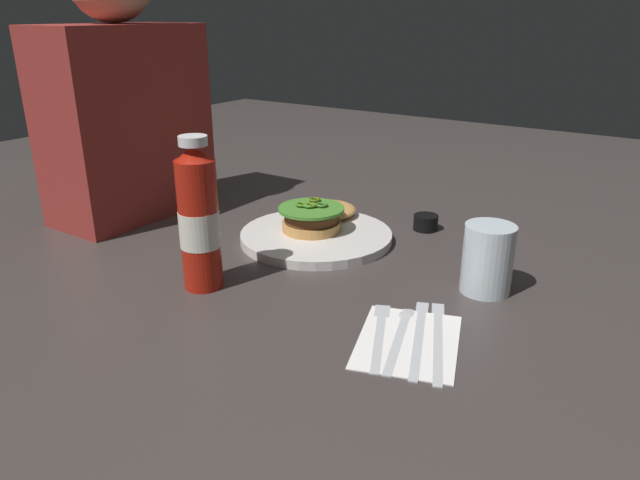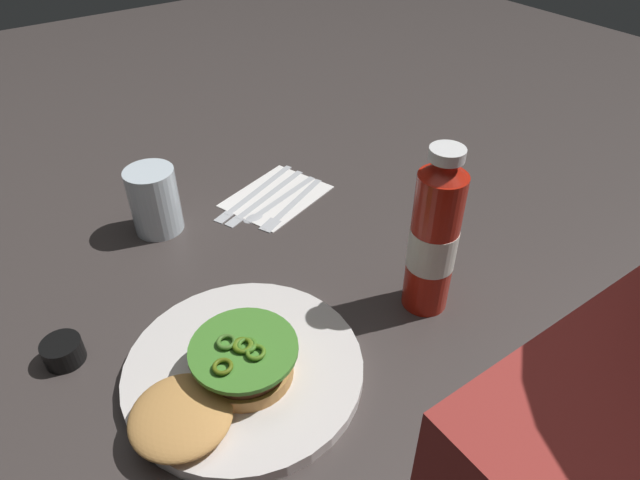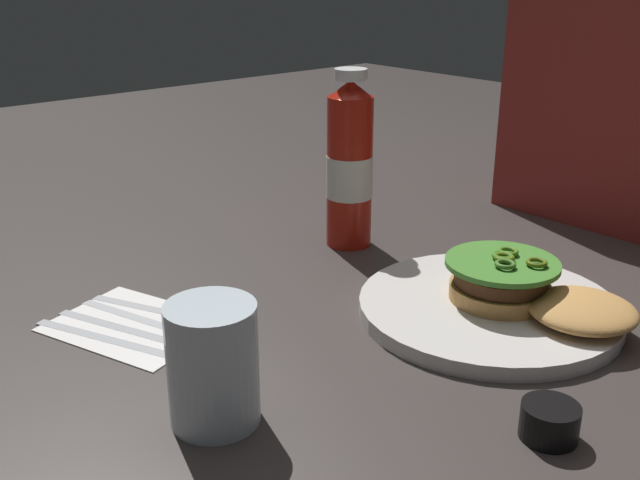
{
  "view_description": "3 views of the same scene",
  "coord_description": "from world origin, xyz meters",
  "px_view_note": "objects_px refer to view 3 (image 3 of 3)",
  "views": [
    {
      "loc": [
        -0.76,
        -0.48,
        0.41
      ],
      "look_at": [
        -0.03,
        0.01,
        0.07
      ],
      "focal_mm": 33.17,
      "sensor_mm": 36.0,
      "label": 1
    },
    {
      "loc": [
        0.28,
        0.52,
        0.54
      ],
      "look_at": [
        -0.07,
        0.02,
        0.06
      ],
      "focal_mm": 30.77,
      "sensor_mm": 36.0,
      "label": 2
    },
    {
      "loc": [
        0.54,
        -0.52,
        0.37
      ],
      "look_at": [
        -0.03,
        -0.01,
        0.08
      ],
      "focal_mm": 41.76,
      "sensor_mm": 36.0,
      "label": 3
    }
  ],
  "objects_px": {
    "napkin": "(134,324)",
    "butter_knife": "(128,342)",
    "spoon_utensil": "(162,323)",
    "fork_utensil": "(172,311)",
    "burger_sandwich": "(530,290)",
    "ketchup_bottle": "(350,166)",
    "steak_knife": "(144,332)",
    "water_glass": "(213,364)",
    "diner_person": "(635,59)",
    "dinner_plate": "(488,308)",
    "condiment_cup": "(550,421)"
  },
  "relations": [
    {
      "from": "napkin",
      "to": "butter_knife",
      "type": "relative_size",
      "value": 0.85
    },
    {
      "from": "spoon_utensil",
      "to": "fork_utensil",
      "type": "bearing_deg",
      "value": 128.15
    },
    {
      "from": "burger_sandwich",
      "to": "napkin",
      "type": "distance_m",
      "value": 0.43
    },
    {
      "from": "ketchup_bottle",
      "to": "steak_knife",
      "type": "distance_m",
      "value": 0.37
    },
    {
      "from": "water_glass",
      "to": "spoon_utensil",
      "type": "height_order",
      "value": "water_glass"
    },
    {
      "from": "ketchup_bottle",
      "to": "spoon_utensil",
      "type": "relative_size",
      "value": 1.37
    },
    {
      "from": "ketchup_bottle",
      "to": "diner_person",
      "type": "height_order",
      "value": "diner_person"
    },
    {
      "from": "dinner_plate",
      "to": "steak_knife",
      "type": "bearing_deg",
      "value": -123.61
    },
    {
      "from": "diner_person",
      "to": "butter_knife",
      "type": "bearing_deg",
      "value": -98.93
    },
    {
      "from": "water_glass",
      "to": "condiment_cup",
      "type": "distance_m",
      "value": 0.28
    },
    {
      "from": "burger_sandwich",
      "to": "ketchup_bottle",
      "type": "distance_m",
      "value": 0.31
    },
    {
      "from": "dinner_plate",
      "to": "butter_knife",
      "type": "xyz_separation_m",
      "value": [
        -0.2,
        -0.34,
        -0.0
      ]
    },
    {
      "from": "steak_knife",
      "to": "spoon_utensil",
      "type": "height_order",
      "value": "same"
    },
    {
      "from": "ketchup_bottle",
      "to": "condiment_cup",
      "type": "relative_size",
      "value": 4.93
    },
    {
      "from": "water_glass",
      "to": "steak_knife",
      "type": "distance_m",
      "value": 0.19
    },
    {
      "from": "spoon_utensil",
      "to": "napkin",
      "type": "bearing_deg",
      "value": -137.59
    },
    {
      "from": "fork_utensil",
      "to": "napkin",
      "type": "bearing_deg",
      "value": -95.59
    },
    {
      "from": "butter_knife",
      "to": "steak_knife",
      "type": "xyz_separation_m",
      "value": [
        -0.01,
        0.02,
        0.0
      ]
    },
    {
      "from": "napkin",
      "to": "dinner_plate",
      "type": "bearing_deg",
      "value": 52.68
    },
    {
      "from": "ketchup_bottle",
      "to": "butter_knife",
      "type": "distance_m",
      "value": 0.39
    },
    {
      "from": "napkin",
      "to": "butter_knife",
      "type": "bearing_deg",
      "value": -35.52
    },
    {
      "from": "spoon_utensil",
      "to": "fork_utensil",
      "type": "relative_size",
      "value": 1.03
    },
    {
      "from": "steak_knife",
      "to": "diner_person",
      "type": "height_order",
      "value": "diner_person"
    },
    {
      "from": "burger_sandwich",
      "to": "spoon_utensil",
      "type": "distance_m",
      "value": 0.4
    },
    {
      "from": "burger_sandwich",
      "to": "ketchup_bottle",
      "type": "relative_size",
      "value": 0.87
    },
    {
      "from": "napkin",
      "to": "spoon_utensil",
      "type": "height_order",
      "value": "spoon_utensil"
    },
    {
      "from": "water_glass",
      "to": "butter_knife",
      "type": "xyz_separation_m",
      "value": [
        -0.17,
        0.0,
        -0.05
      ]
    },
    {
      "from": "ketchup_bottle",
      "to": "diner_person",
      "type": "xyz_separation_m",
      "value": [
        0.18,
        0.38,
        0.13
      ]
    },
    {
      "from": "dinner_plate",
      "to": "condiment_cup",
      "type": "distance_m",
      "value": 0.23
    },
    {
      "from": "steak_knife",
      "to": "dinner_plate",
      "type": "bearing_deg",
      "value": 56.39
    },
    {
      "from": "butter_knife",
      "to": "fork_utensil",
      "type": "height_order",
      "value": "same"
    },
    {
      "from": "spoon_utensil",
      "to": "diner_person",
      "type": "xyz_separation_m",
      "value": [
        0.13,
        0.71,
        0.23
      ]
    },
    {
      "from": "water_glass",
      "to": "diner_person",
      "type": "distance_m",
      "value": 0.78
    },
    {
      "from": "ketchup_bottle",
      "to": "fork_utensil",
      "type": "height_order",
      "value": "ketchup_bottle"
    },
    {
      "from": "butter_knife",
      "to": "diner_person",
      "type": "xyz_separation_m",
      "value": [
        0.12,
        0.75,
        0.23
      ]
    },
    {
      "from": "dinner_plate",
      "to": "ketchup_bottle",
      "type": "bearing_deg",
      "value": 172.47
    },
    {
      "from": "water_glass",
      "to": "spoon_utensil",
      "type": "relative_size",
      "value": 0.62
    },
    {
      "from": "ketchup_bottle",
      "to": "spoon_utensil",
      "type": "distance_m",
      "value": 0.34
    },
    {
      "from": "burger_sandwich",
      "to": "napkin",
      "type": "xyz_separation_m",
      "value": [
        -0.27,
        -0.33,
        -0.04
      ]
    },
    {
      "from": "spoon_utensil",
      "to": "condiment_cup",
      "type": "bearing_deg",
      "value": 20.24
    },
    {
      "from": "water_glass",
      "to": "fork_utensil",
      "type": "height_order",
      "value": "water_glass"
    },
    {
      "from": "napkin",
      "to": "spoon_utensil",
      "type": "distance_m",
      "value": 0.03
    },
    {
      "from": "butter_knife",
      "to": "napkin",
      "type": "bearing_deg",
      "value": 144.48
    },
    {
      "from": "napkin",
      "to": "diner_person",
      "type": "relative_size",
      "value": 0.31
    },
    {
      "from": "water_glass",
      "to": "steak_knife",
      "type": "bearing_deg",
      "value": 171.0
    },
    {
      "from": "water_glass",
      "to": "napkin",
      "type": "distance_m",
      "value": 0.21
    },
    {
      "from": "burger_sandwich",
      "to": "spoon_utensil",
      "type": "height_order",
      "value": "burger_sandwich"
    },
    {
      "from": "dinner_plate",
      "to": "burger_sandwich",
      "type": "xyz_separation_m",
      "value": [
        0.04,
        0.02,
        0.03
      ]
    },
    {
      "from": "burger_sandwich",
      "to": "ketchup_bottle",
      "type": "xyz_separation_m",
      "value": [
        -0.3,
        0.01,
        0.07
      ]
    },
    {
      "from": "dinner_plate",
      "to": "water_glass",
      "type": "distance_m",
      "value": 0.34
    }
  ]
}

